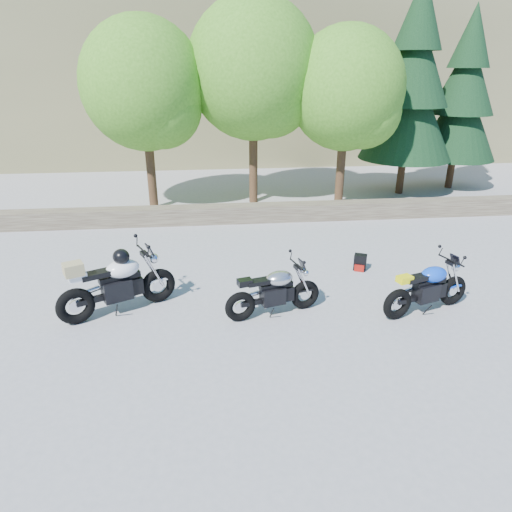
# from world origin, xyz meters

# --- Properties ---
(ground) EXTENTS (90.00, 90.00, 0.00)m
(ground) POSITION_xyz_m (0.00, 0.00, 0.00)
(ground) COLOR gray
(ground) RESTS_ON ground
(stone_wall) EXTENTS (22.00, 0.55, 0.50)m
(stone_wall) POSITION_xyz_m (0.00, 5.50, 0.25)
(stone_wall) COLOR #493C31
(stone_wall) RESTS_ON ground
(hillside) EXTENTS (80.00, 30.00, 15.00)m
(hillside) POSITION_xyz_m (3.00, 28.00, 7.50)
(hillside) COLOR olive
(hillside) RESTS_ON ground
(tree_decid_left) EXTENTS (3.67, 3.67, 5.62)m
(tree_decid_left) POSITION_xyz_m (-2.39, 7.14, 3.63)
(tree_decid_left) COLOR #382314
(tree_decid_left) RESTS_ON ground
(tree_decid_mid) EXTENTS (4.08, 4.08, 6.24)m
(tree_decid_mid) POSITION_xyz_m (0.91, 7.54, 4.04)
(tree_decid_mid) COLOR #382314
(tree_decid_mid) RESTS_ON ground
(tree_decid_right) EXTENTS (3.54, 3.54, 5.41)m
(tree_decid_right) POSITION_xyz_m (3.71, 6.94, 3.50)
(tree_decid_right) COLOR #382314
(tree_decid_right) RESTS_ON ground
(conifer_near) EXTENTS (3.17, 3.17, 7.06)m
(conifer_near) POSITION_xyz_m (6.20, 8.20, 3.68)
(conifer_near) COLOR #382314
(conifer_near) RESTS_ON ground
(conifer_far) EXTENTS (2.82, 2.82, 6.27)m
(conifer_far) POSITION_xyz_m (8.40, 8.80, 3.27)
(conifer_far) COLOR #382314
(conifer_far) RESTS_ON ground
(silver_bike) EXTENTS (1.85, 0.73, 0.94)m
(silver_bike) POSITION_xyz_m (0.43, -0.05, 0.46)
(silver_bike) COLOR black
(silver_bike) RESTS_ON ground
(white_bike) EXTENTS (2.08, 1.15, 1.24)m
(white_bike) POSITION_xyz_m (-2.45, 0.33, 0.61)
(white_bike) COLOR black
(white_bike) RESTS_ON ground
(blue_bike) EXTENTS (1.89, 0.82, 0.97)m
(blue_bike) POSITION_xyz_m (3.28, -0.24, 0.47)
(blue_bike) COLOR black
(blue_bike) RESTS_ON ground
(backpack) EXTENTS (0.33, 0.31, 0.37)m
(backpack) POSITION_xyz_m (2.65, 1.73, 0.18)
(backpack) COLOR black
(backpack) RESTS_ON ground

